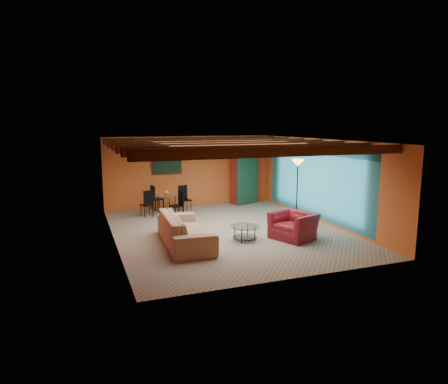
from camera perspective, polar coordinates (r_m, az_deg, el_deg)
name	(u,v)px	position (r m, az deg, el deg)	size (l,w,h in m)	color
room	(225,152)	(11.82, 0.15, 5.72)	(6.52, 8.01, 2.71)	gray
sofa	(185,229)	(10.77, -5.56, -5.31)	(2.76, 1.08, 0.81)	#977A61
armchair	(294,226)	(11.40, 9.85, -4.73)	(1.14, 1.00, 0.74)	maroon
coffee_table	(245,233)	(11.11, 2.96, -5.83)	(0.81, 0.81, 0.42)	white
dining_table	(166,201)	(14.39, -8.17, -1.23)	(1.82, 1.82, 0.95)	white
armoire	(245,180)	(16.11, 2.98, 1.65)	(1.05, 0.52, 1.85)	maroon
floor_lamp	(297,190)	(13.30, 10.32, 0.22)	(0.42, 0.42, 2.05)	black
ceiling_fan	(226,152)	(11.72, 0.34, 5.68)	(1.50, 1.50, 0.44)	#472614
painting	(167,165)	(15.31, -8.12, 3.88)	(1.05, 0.03, 0.65)	black
potted_plant	(245,151)	(15.98, 3.02, 5.86)	(0.47, 0.41, 0.52)	#26661E
vase	(166,185)	(14.29, -8.22, 1.03)	(0.19, 0.19, 0.20)	orange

